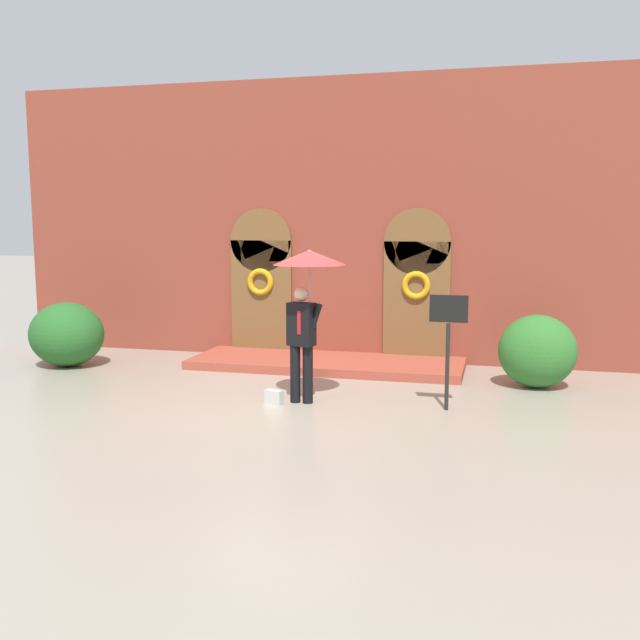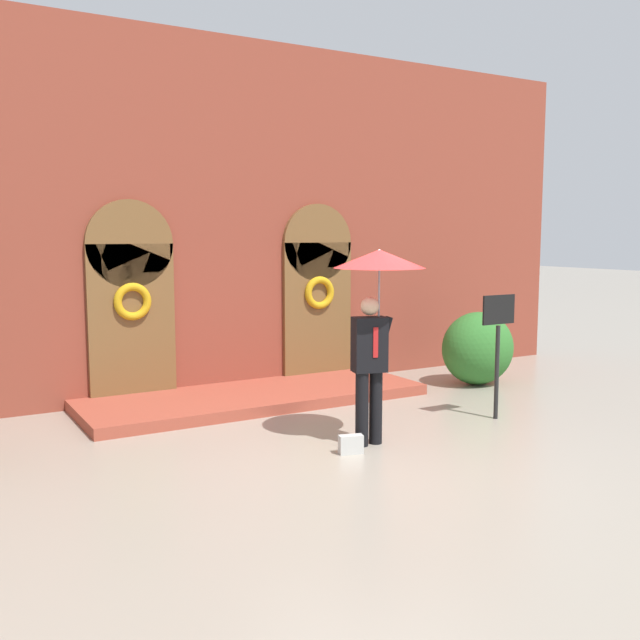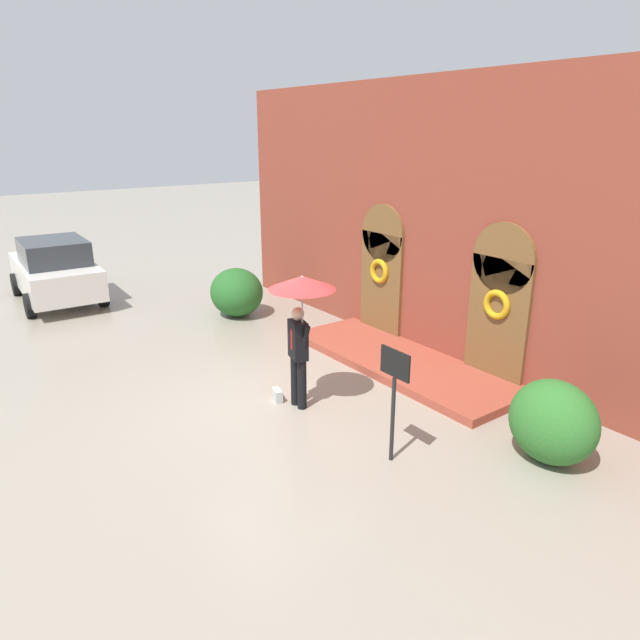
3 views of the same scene
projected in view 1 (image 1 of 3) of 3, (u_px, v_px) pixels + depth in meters
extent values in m
plane|color=gray|center=(278.00, 407.00, 10.77)|extent=(80.00, 80.00, 0.00)
cube|color=brown|center=(340.00, 221.00, 14.41)|extent=(14.00, 0.50, 5.60)
cube|color=brown|center=(262.00, 299.00, 14.75)|extent=(1.30, 0.08, 2.40)
cylinder|color=brown|center=(261.00, 240.00, 14.58)|extent=(1.30, 0.08, 1.30)
cube|color=brown|center=(416.00, 303.00, 13.96)|extent=(1.30, 0.08, 2.40)
cylinder|color=brown|center=(417.00, 241.00, 13.79)|extent=(1.30, 0.08, 1.30)
torus|color=#C69314|center=(260.00, 282.00, 14.63)|extent=(0.56, 0.12, 0.56)
torus|color=#C69314|center=(416.00, 285.00, 13.84)|extent=(0.56, 0.12, 0.56)
cube|color=#98402E|center=(326.00, 363.00, 13.68)|extent=(5.20, 1.80, 0.16)
cylinder|color=black|center=(295.00, 374.00, 11.01)|extent=(0.16, 0.16, 0.90)
cylinder|color=black|center=(308.00, 374.00, 10.96)|extent=(0.16, 0.16, 0.90)
cube|color=black|center=(301.00, 324.00, 10.88)|extent=(0.45, 0.33, 0.66)
cube|color=#A51919|center=(299.00, 323.00, 10.75)|extent=(0.06, 0.03, 0.36)
sphere|color=tan|center=(301.00, 294.00, 10.82)|extent=(0.22, 0.22, 0.22)
cylinder|color=black|center=(315.00, 318.00, 10.81)|extent=(0.22, 0.09, 0.46)
cylinder|color=gray|center=(310.00, 297.00, 10.79)|extent=(0.02, 0.02, 0.98)
cone|color=red|center=(310.00, 257.00, 10.71)|extent=(1.10, 1.10, 0.22)
cone|color=white|center=(310.00, 256.00, 10.71)|extent=(0.61, 0.61, 0.20)
cube|color=#B7B7B2|center=(274.00, 397.00, 10.94)|extent=(0.30, 0.19, 0.22)
cylinder|color=black|center=(447.00, 367.00, 10.54)|extent=(0.06, 0.06, 1.30)
cube|color=black|center=(449.00, 309.00, 10.42)|extent=(0.56, 0.03, 0.40)
ellipsoid|color=#235B23|center=(67.00, 334.00, 13.76)|extent=(1.44, 1.31, 1.24)
ellipsoid|color=#2D6B28|center=(537.00, 351.00, 11.98)|extent=(1.29, 1.07, 1.24)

